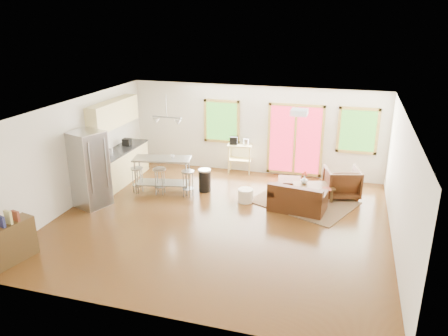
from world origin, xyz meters
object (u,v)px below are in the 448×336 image
(rug, at_px, (304,202))
(coffee_table, at_px, (313,187))
(refrigerator, at_px, (89,169))
(kitchen_cart, at_px, (239,148))
(loveseat, at_px, (297,200))
(ottoman, at_px, (289,186))
(armchair, at_px, (342,181))
(island, at_px, (162,169))

(rug, height_order, coffee_table, coffee_table)
(coffee_table, bearing_deg, refrigerator, -160.39)
(kitchen_cart, bearing_deg, coffee_table, -32.02)
(kitchen_cart, bearing_deg, loveseat, -47.87)
(ottoman, relative_size, kitchen_cart, 0.54)
(armchair, distance_m, ottoman, 1.36)
(armchair, bearing_deg, coffee_table, 16.57)
(armchair, distance_m, refrigerator, 6.40)
(ottoman, relative_size, island, 0.38)
(rug, distance_m, loveseat, 0.61)
(island, bearing_deg, ottoman, 14.32)
(coffee_table, distance_m, refrigerator, 5.62)
(rug, relative_size, refrigerator, 1.23)
(loveseat, relative_size, island, 0.90)
(island, bearing_deg, loveseat, -3.42)
(coffee_table, relative_size, island, 0.72)
(loveseat, relative_size, refrigerator, 0.75)
(rug, bearing_deg, refrigerator, -162.18)
(ottoman, height_order, refrigerator, refrigerator)
(rug, distance_m, armchair, 1.19)
(coffee_table, xyz_separation_m, armchair, (0.69, 0.43, 0.09))
(loveseat, height_order, island, island)
(coffee_table, relative_size, refrigerator, 0.60)
(rug, relative_size, armchair, 2.67)
(rug, xyz_separation_m, island, (-3.73, -0.32, 0.64))
(ottoman, xyz_separation_m, refrigerator, (-4.62, -2.14, 0.75))
(rug, distance_m, refrigerator, 5.41)
(ottoman, bearing_deg, kitchen_cart, 144.78)
(rug, height_order, loveseat, loveseat)
(ottoman, height_order, island, island)
(coffee_table, height_order, armchair, armchair)
(armchair, xyz_separation_m, island, (-4.61, -1.00, 0.21))
(coffee_table, bearing_deg, rug, -128.17)
(coffee_table, height_order, refrigerator, refrigerator)
(armchair, xyz_separation_m, refrigerator, (-5.95, -2.31, 0.51))
(coffee_table, height_order, kitchen_cart, kitchen_cart)
(rug, bearing_deg, armchair, 37.58)
(ottoman, height_order, kitchen_cart, kitchen_cart)
(ottoman, xyz_separation_m, kitchen_cart, (-1.69, 1.20, 0.56))
(loveseat, bearing_deg, ottoman, 116.44)
(loveseat, bearing_deg, coffee_table, 77.19)
(coffee_table, bearing_deg, ottoman, 157.50)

